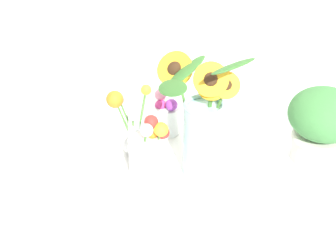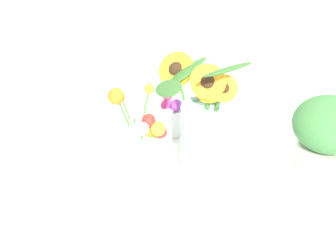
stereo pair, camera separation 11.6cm
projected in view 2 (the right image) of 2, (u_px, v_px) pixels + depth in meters
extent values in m
plane|color=silver|center=(157.00, 169.00, 1.22)|extent=(6.00, 6.00, 0.00)
cylinder|color=white|center=(168.00, 162.00, 1.23)|extent=(0.50, 0.50, 0.02)
cylinder|color=#9ED1D6|center=(200.00, 143.00, 1.12)|extent=(0.10, 0.10, 0.19)
torus|color=#9ED1D6|center=(202.00, 107.00, 1.07)|extent=(0.10, 0.10, 0.01)
cylinder|color=#427533|center=(208.00, 129.00, 1.09)|extent=(0.06, 0.03, 0.21)
cylinder|color=gold|center=(224.00, 88.00, 1.03)|extent=(0.07, 0.05, 0.07)
sphere|color=#382314|center=(224.00, 88.00, 1.03)|extent=(0.03, 0.03, 0.03)
cylinder|color=#427533|center=(189.00, 118.00, 1.14)|extent=(0.08, 0.05, 0.21)
cylinder|color=gold|center=(176.00, 70.00, 1.11)|extent=(0.11, 0.07, 0.10)
sphere|color=#382314|center=(176.00, 70.00, 1.11)|extent=(0.04, 0.04, 0.04)
cylinder|color=#427533|center=(207.00, 125.00, 1.09)|extent=(0.01, 0.02, 0.19)
cylinder|color=gold|center=(210.00, 87.00, 1.04)|extent=(0.07, 0.05, 0.06)
sphere|color=#382314|center=(210.00, 87.00, 1.04)|extent=(0.03, 0.03, 0.03)
cylinder|color=#427533|center=(207.00, 120.00, 1.09)|extent=(0.01, 0.03, 0.21)
cylinder|color=gold|center=(208.00, 82.00, 1.02)|extent=(0.08, 0.05, 0.08)
sphere|color=#382314|center=(208.00, 82.00, 1.02)|extent=(0.03, 0.03, 0.03)
ellipsoid|color=#38702D|center=(228.00, 69.00, 0.95)|extent=(0.12, 0.14, 0.05)
ellipsoid|color=#38702D|center=(186.00, 72.00, 1.07)|extent=(0.11, 0.13, 0.07)
ellipsoid|color=#38702D|center=(168.00, 88.00, 1.02)|extent=(0.11, 0.14, 0.06)
cylinder|color=white|center=(143.00, 156.00, 1.15)|extent=(0.08, 0.08, 0.11)
cylinder|color=#4C8438|center=(141.00, 145.00, 1.13)|extent=(0.03, 0.04, 0.12)
sphere|color=white|center=(143.00, 129.00, 1.08)|extent=(0.03, 0.03, 0.03)
cylinder|color=#4C8438|center=(147.00, 143.00, 1.14)|extent=(0.02, 0.01, 0.13)
sphere|color=red|center=(149.00, 121.00, 1.10)|extent=(0.03, 0.03, 0.03)
cylinder|color=#4C8438|center=(155.00, 150.00, 1.13)|extent=(0.03, 0.03, 0.09)
sphere|color=red|center=(161.00, 132.00, 1.12)|extent=(0.03, 0.03, 0.03)
cylinder|color=#4C8438|center=(149.00, 148.00, 1.14)|extent=(0.01, 0.02, 0.08)
sphere|color=orange|center=(150.00, 133.00, 1.12)|extent=(0.03, 0.03, 0.03)
cylinder|color=#4C8438|center=(154.00, 147.00, 1.13)|extent=(0.03, 0.01, 0.10)
sphere|color=yellow|center=(158.00, 129.00, 1.10)|extent=(0.04, 0.04, 0.04)
sphere|color=white|center=(136.00, 139.00, 1.24)|extent=(0.07, 0.07, 0.07)
cylinder|color=white|center=(135.00, 120.00, 1.21)|extent=(0.03, 0.03, 0.05)
cylinder|color=#4C8438|center=(130.00, 120.00, 1.20)|extent=(0.04, 0.02, 0.14)
sphere|color=pink|center=(121.00, 96.00, 1.16)|extent=(0.03, 0.03, 0.03)
cylinder|color=#4C8438|center=(135.00, 128.00, 1.21)|extent=(0.02, 0.04, 0.11)
sphere|color=white|center=(134.00, 114.00, 1.17)|extent=(0.03, 0.03, 0.03)
cylinder|color=#4C8438|center=(144.00, 115.00, 1.22)|extent=(0.03, 0.04, 0.14)
sphere|color=yellow|center=(149.00, 89.00, 1.19)|extent=(0.03, 0.03, 0.03)
cylinder|color=#4C8438|center=(126.00, 118.00, 1.20)|extent=(0.03, 0.04, 0.14)
sphere|color=orange|center=(116.00, 96.00, 1.15)|extent=(0.04, 0.04, 0.04)
cylinder|color=white|center=(173.00, 120.00, 1.31)|extent=(0.07, 0.07, 0.08)
cylinder|color=#568E42|center=(171.00, 114.00, 1.30)|extent=(0.02, 0.02, 0.06)
sphere|color=pink|center=(175.00, 104.00, 1.29)|extent=(0.03, 0.03, 0.03)
cylinder|color=#568E42|center=(169.00, 115.00, 1.31)|extent=(0.01, 0.01, 0.07)
sphere|color=#C6337A|center=(167.00, 105.00, 1.29)|extent=(0.03, 0.03, 0.03)
cylinder|color=#568E42|center=(169.00, 109.00, 1.31)|extent=(0.02, 0.01, 0.09)
sphere|color=pink|center=(167.00, 94.00, 1.29)|extent=(0.03, 0.03, 0.03)
cylinder|color=#568E42|center=(175.00, 117.00, 1.29)|extent=(0.02, 0.02, 0.08)
sphere|color=purple|center=(176.00, 105.00, 1.26)|extent=(0.03, 0.03, 0.03)
cylinder|color=beige|center=(323.00, 157.00, 1.20)|extent=(0.13, 0.13, 0.08)
torus|color=beige|center=(325.00, 148.00, 1.18)|extent=(0.14, 0.14, 0.02)
ellipsoid|color=#3D7A3D|center=(330.00, 124.00, 1.14)|extent=(0.18, 0.18, 0.13)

